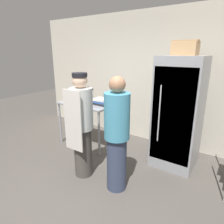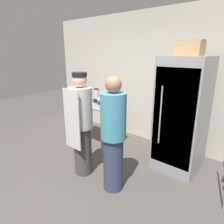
# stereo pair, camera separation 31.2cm
# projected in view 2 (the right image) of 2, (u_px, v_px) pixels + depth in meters

# --- Properties ---
(ground_plane) EXTENTS (14.00, 14.00, 0.00)m
(ground_plane) POSITION_uv_depth(u_px,v_px,m) (82.00, 195.00, 2.81)
(ground_plane) COLOR #4C4742
(back_wall) EXTENTS (6.40, 0.12, 2.76)m
(back_wall) POSITION_uv_depth(u_px,v_px,m) (165.00, 80.00, 4.10)
(back_wall) COLOR beige
(back_wall) RESTS_ON ground_plane
(refrigerator) EXTENTS (0.71, 0.74, 1.88)m
(refrigerator) POSITION_uv_depth(u_px,v_px,m) (182.00, 115.00, 3.25)
(refrigerator) COLOR gray
(refrigerator) RESTS_ON ground_plane
(prep_counter) EXTENTS (1.15, 0.62, 0.92)m
(prep_counter) POSITION_uv_depth(u_px,v_px,m) (92.00, 108.00, 4.21)
(prep_counter) COLOR gray
(prep_counter) RESTS_ON ground_plane
(donut_box) EXTENTS (0.28, 0.20, 0.25)m
(donut_box) POSITION_uv_depth(u_px,v_px,m) (85.00, 99.00, 4.25)
(donut_box) COLOR silver
(donut_box) RESTS_ON prep_counter
(blender_pitcher) EXTENTS (0.13, 0.13, 0.29)m
(blender_pitcher) POSITION_uv_depth(u_px,v_px,m) (96.00, 96.00, 4.15)
(blender_pitcher) COLOR black
(blender_pitcher) RESTS_ON prep_counter
(binder_stack) EXTENTS (0.32, 0.24, 0.13)m
(binder_stack) POSITION_uv_depth(u_px,v_px,m) (107.00, 101.00, 3.97)
(binder_stack) COLOR #232328
(binder_stack) RESTS_ON prep_counter
(cardboard_storage_box) EXTENTS (0.39, 0.29, 0.23)m
(cardboard_storage_box) POSITION_uv_depth(u_px,v_px,m) (190.00, 48.00, 3.04)
(cardboard_storage_box) COLOR tan
(cardboard_storage_box) RESTS_ON refrigerator
(person_baker) EXTENTS (0.35, 0.37, 1.65)m
(person_baker) POSITION_uv_depth(u_px,v_px,m) (81.00, 124.00, 3.10)
(person_baker) COLOR #47423D
(person_baker) RESTS_ON ground_plane
(person_customer) EXTENTS (0.35, 0.35, 1.65)m
(person_customer) POSITION_uv_depth(u_px,v_px,m) (113.00, 135.00, 2.73)
(person_customer) COLOR #333D56
(person_customer) RESTS_ON ground_plane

